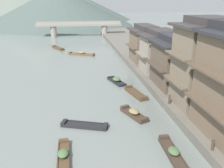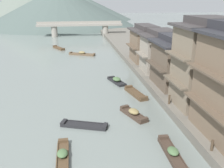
# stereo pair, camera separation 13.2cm
# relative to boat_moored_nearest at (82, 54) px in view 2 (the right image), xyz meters

# --- Properties ---
(riverbank_right) EXTENTS (18.00, 110.00, 0.82)m
(riverbank_right) POSITION_rel_boat_moored_nearest_xyz_m (16.62, -13.44, 0.14)
(riverbank_right) COLOR #6B665B
(riverbank_right) RESTS_ON ground
(boat_moored_nearest) EXTENTS (5.46, 3.39, 0.82)m
(boat_moored_nearest) POSITION_rel_boat_moored_nearest_xyz_m (0.00, 0.00, 0.00)
(boat_moored_nearest) COLOR brown
(boat_moored_nearest) RESTS_ON ground
(boat_moored_second) EXTENTS (4.37, 2.42, 0.39)m
(boat_moored_second) POSITION_rel_boat_moored_nearest_xyz_m (-0.87, -30.91, -0.14)
(boat_moored_second) COLOR #232326
(boat_moored_second) RESTS_ON ground
(boat_moored_third) EXTENTS (2.26, 3.74, 0.76)m
(boat_moored_third) POSITION_rel_boat_moored_nearest_xyz_m (4.11, -29.47, 0.01)
(boat_moored_third) COLOR #423328
(boat_moored_third) RESTS_ON ground
(boat_moored_far) EXTENTS (2.22, 4.19, 0.75)m
(boat_moored_far) POSITION_rel_boat_moored_nearest_xyz_m (4.18, -18.69, 0.00)
(boat_moored_far) COLOR #232326
(boat_moored_far) RESTS_ON ground
(boat_midriver_drifting) EXTENTS (0.99, 4.73, 0.71)m
(boat_midriver_drifting) POSITION_rel_boat_moored_nearest_xyz_m (5.43, -36.54, -0.03)
(boat_midriver_drifting) COLOR #423328
(boat_midriver_drifting) RESTS_ON ground
(boat_midriver_upstream) EXTENTS (2.04, 4.55, 0.53)m
(boat_midriver_upstream) POSITION_rel_boat_moored_nearest_xyz_m (5.69, -23.80, -0.10)
(boat_midriver_upstream) COLOR brown
(boat_midriver_upstream) RESTS_ON ground
(boat_upstream_distant) EXTENTS (3.10, 4.83, 0.51)m
(boat_upstream_distant) POSITION_rel_boat_moored_nearest_xyz_m (-5.11, 7.63, -0.11)
(boat_upstream_distant) COLOR brown
(boat_upstream_distant) RESTS_ON ground
(boat_crossing_west) EXTENTS (0.92, 4.24, 0.68)m
(boat_crossing_west) POSITION_rel_boat_moored_nearest_xyz_m (-2.63, -35.60, -0.04)
(boat_crossing_west) COLOR brown
(boat_crossing_west) RESTS_ON ground
(house_waterfront_second) EXTENTS (7.03, 5.52, 8.74)m
(house_waterfront_second) POSITION_rel_boat_moored_nearest_xyz_m (11.38, -29.47, 4.86)
(house_waterfront_second) COLOR #7F705B
(house_waterfront_second) RESTS_ON riverbank_right
(house_waterfront_tall) EXTENTS (6.27, 6.96, 6.14)m
(house_waterfront_tall) POSITION_rel_boat_moored_nearest_xyz_m (11.01, -23.23, 3.55)
(house_waterfront_tall) COLOR brown
(house_waterfront_tall) RESTS_ON riverbank_right
(house_waterfront_narrow) EXTENTS (6.62, 5.43, 6.14)m
(house_waterfront_narrow) POSITION_rel_boat_moored_nearest_xyz_m (11.18, -16.68, 3.56)
(house_waterfront_narrow) COLOR gray
(house_waterfront_narrow) RESTS_ON riverbank_right
(house_waterfront_far) EXTENTS (5.55, 6.60, 6.14)m
(house_waterfront_far) POSITION_rel_boat_moored_nearest_xyz_m (10.64, -10.03, 3.56)
(house_waterfront_far) COLOR #75604C
(house_waterfront_far) RESTS_ON riverbank_right
(mooring_post_dock_near) EXTENTS (0.20, 0.20, 0.83)m
(mooring_post_dock_near) POSITION_rel_boat_moored_nearest_xyz_m (7.97, -37.34, 0.96)
(mooring_post_dock_near) COLOR #473828
(mooring_post_dock_near) RESTS_ON riverbank_right
(mooring_post_dock_mid) EXTENTS (0.20, 0.20, 0.99)m
(mooring_post_dock_mid) POSITION_rel_boat_moored_nearest_xyz_m (7.97, -28.85, 1.04)
(mooring_post_dock_mid) COLOR #473828
(mooring_post_dock_mid) RESTS_ON riverbank_right
(stone_bridge) EXTENTS (25.90, 2.40, 4.49)m
(stone_bridge) POSITION_rel_boat_moored_nearest_xyz_m (0.45, 27.45, 2.66)
(stone_bridge) COLOR gray
(stone_bridge) RESTS_ON ground
(hill_far_centre) EXTENTS (54.10, 54.10, 12.64)m
(hill_far_centre) POSITION_rel_boat_moored_nearest_xyz_m (3.87, 95.61, 6.04)
(hill_far_centre) COLOR #4C5B56
(hill_far_centre) RESTS_ON ground
(hill_far_east) EXTENTS (63.83, 63.83, 15.89)m
(hill_far_east) POSITION_rel_boat_moored_nearest_xyz_m (-7.06, 62.64, 7.67)
(hill_far_east) COLOR #4C5B56
(hill_far_east) RESTS_ON ground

